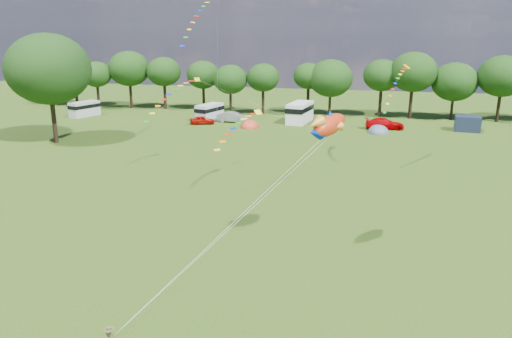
% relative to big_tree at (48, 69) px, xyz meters
% --- Properties ---
extents(ground_plane, '(180.00, 180.00, 0.00)m').
position_rel_big_tree_xyz_m(ground_plane, '(30.00, -28.00, -9.02)').
color(ground_plane, black).
rests_on(ground_plane, ground).
extents(tree_line, '(102.98, 10.98, 10.27)m').
position_rel_big_tree_xyz_m(tree_line, '(35.30, 26.99, -2.67)').
color(tree_line, black).
rests_on(tree_line, ground).
extents(big_tree, '(10.00, 10.00, 13.28)m').
position_rel_big_tree_xyz_m(big_tree, '(0.00, 0.00, 0.00)').
color(big_tree, black).
rests_on(big_tree, ground).
extents(car_a, '(3.97, 2.70, 1.23)m').
position_rel_big_tree_xyz_m(car_a, '(13.99, 15.43, -8.40)').
color(car_a, '#AB0C03').
rests_on(car_a, ground).
extents(car_b, '(4.50, 1.80, 1.57)m').
position_rel_big_tree_xyz_m(car_b, '(18.00, 17.96, -8.23)').
color(car_b, gray).
rests_on(car_b, ground).
extents(car_c, '(5.45, 2.99, 1.55)m').
position_rel_big_tree_xyz_m(car_c, '(40.22, 17.46, -8.24)').
color(car_c, '#B70003').
rests_on(car_c, ground).
extents(campervan_a, '(3.67, 5.25, 2.37)m').
position_rel_big_tree_xyz_m(campervan_a, '(-6.60, 17.73, -7.75)').
color(campervan_a, '#B7B7B9').
rests_on(campervan_a, ground).
extents(campervan_b, '(3.54, 5.45, 2.47)m').
position_rel_big_tree_xyz_m(campervan_b, '(14.03, 18.84, -7.69)').
color(campervan_b, silver).
rests_on(campervan_b, ground).
extents(campervan_c, '(3.57, 6.45, 2.99)m').
position_rel_big_tree_xyz_m(campervan_c, '(27.83, 19.99, -7.41)').
color(campervan_c, white).
rests_on(campervan_c, ground).
extents(tent_orange, '(2.73, 2.99, 2.13)m').
position_rel_big_tree_xyz_m(tent_orange, '(21.38, 14.56, -9.00)').
color(tent_orange, red).
rests_on(tent_orange, ground).
extents(tent_greyblue, '(2.94, 3.22, 2.19)m').
position_rel_big_tree_xyz_m(tent_greyblue, '(39.33, 14.63, -9.00)').
color(tent_greyblue, '#4A5867').
rests_on(tent_greyblue, ground).
extents(awning_navy, '(3.64, 3.09, 2.08)m').
position_rel_big_tree_xyz_m(awning_navy, '(51.33, 18.71, -7.98)').
color(awning_navy, '#182135').
rests_on(awning_navy, ground).
extents(fish_kite, '(2.61, 3.35, 1.83)m').
position_rel_big_tree_xyz_m(fish_kite, '(35.30, -24.47, -0.75)').
color(fish_kite, '#BB2F0F').
rests_on(fish_kite, ground).
extents(streamer_kite_a, '(3.31, 5.46, 5.74)m').
position_rel_big_tree_xyz_m(streamer_kite_a, '(19.02, 1.90, 6.53)').
color(streamer_kite_a, '#FFD200').
rests_on(streamer_kite_a, ground).
extents(streamer_kite_b, '(4.23, 4.58, 3.77)m').
position_rel_big_tree_xyz_m(streamer_kite_b, '(19.90, -9.35, -1.09)').
color(streamer_kite_b, gold).
rests_on(streamer_kite_b, ground).
extents(streamer_kite_c, '(3.19, 4.98, 2.81)m').
position_rel_big_tree_xyz_m(streamer_kite_c, '(27.19, -12.94, -3.11)').
color(streamer_kite_c, '#FFFE1C').
rests_on(streamer_kite_c, ground).
extents(streamer_kite_d, '(2.67, 5.22, 4.33)m').
position_rel_big_tree_xyz_m(streamer_kite_d, '(40.46, -2.24, -0.29)').
color(streamer_kite_d, '#DA9300').
rests_on(streamer_kite_d, ground).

